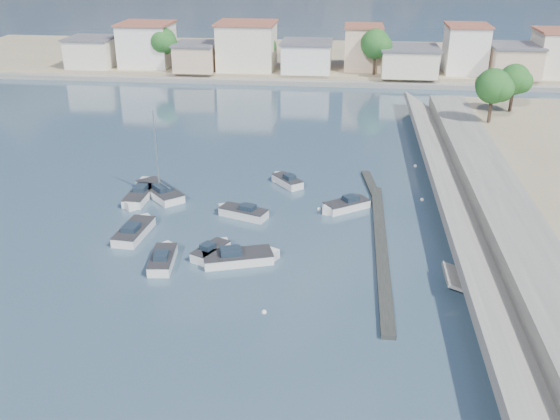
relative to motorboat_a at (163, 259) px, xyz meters
name	(u,v)px	position (x,y,z in m)	size (l,w,h in m)	color
ground	(317,139)	(10.49, 34.46, -0.38)	(400.00, 400.00, 0.00)	#2B4457
seawall_walkway	(515,230)	(28.99, 7.46, 0.52)	(5.00, 90.00, 1.80)	slate
breakwater	(379,233)	(17.39, 7.15, -0.21)	(2.00, 31.02, 0.35)	black
far_shore_land	(332,59)	(10.49, 86.46, 0.32)	(160.00, 40.00, 1.40)	gray
far_shore_quay	(327,83)	(10.49, 65.46, 0.02)	(160.00, 2.50, 0.80)	slate
far_town	(390,52)	(21.20, 71.38, 4.56)	(113.01, 12.80, 8.35)	beige
shore_trees	(378,53)	(18.83, 62.58, 5.84)	(74.56, 38.32, 7.92)	#38281E
motorboat_a	(163,259)	(0.00, 0.00, 0.00)	(2.24, 5.02, 1.48)	silver
motorboat_b	(212,251)	(3.63, 1.76, 0.00)	(2.90, 3.95, 1.48)	silver
motorboat_c	(241,213)	(4.74, 9.61, 0.00)	(5.00, 3.16, 1.48)	silver
motorboat_d	(344,206)	(14.29, 12.19, 0.00)	(4.60, 4.03, 1.48)	silver
motorboat_e	(135,230)	(-3.90, 4.79, 0.00)	(2.47, 5.85, 1.48)	silver
motorboat_f	(286,181)	(8.10, 18.14, 0.00)	(3.62, 3.94, 1.48)	silver
motorboat_g	(139,197)	(-6.01, 12.19, 0.00)	(1.99, 5.58, 1.48)	silver
motorboat_h	(242,258)	(6.22, 0.86, 0.00)	(6.26, 3.82, 1.48)	silver
sailboat	(158,190)	(-4.55, 14.04, 0.03)	(6.17, 6.42, 9.00)	silver
mooring_buoys	(361,218)	(15.87, 10.23, -0.33)	(17.07, 31.89, 0.37)	white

